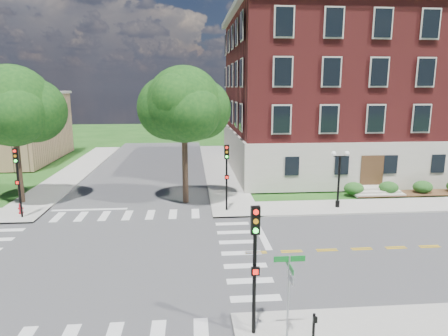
{
  "coord_description": "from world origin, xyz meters",
  "views": [
    {
      "loc": [
        4.51,
        -20.27,
        8.9
      ],
      "look_at": [
        6.91,
        7.78,
        3.2
      ],
      "focal_mm": 32.0,
      "sensor_mm": 36.0,
      "label": 1
    }
  ],
  "objects": [
    {
      "name": "twin_lamp_west",
      "position": [
        15.41,
        7.57,
        2.52
      ],
      "size": [
        1.36,
        0.36,
        4.23
      ],
      "color": "black",
      "rests_on": "ground"
    },
    {
      "name": "main_building",
      "position": [
        24.0,
        21.99,
        8.34
      ],
      "size": [
        30.6,
        22.4,
        16.5
      ],
      "color": "#B3AD9E",
      "rests_on": "ground"
    },
    {
      "name": "road_ew",
      "position": [
        0.0,
        0.0,
        0.01
      ],
      "size": [
        90.0,
        12.0,
        0.01
      ],
      "primitive_type": "cube",
      "color": "#3D3D3F",
      "rests_on": "ground"
    },
    {
      "name": "traffic_signal_se",
      "position": [
        6.7,
        -7.36,
        3.19
      ],
      "size": [
        0.32,
        0.35,
        4.8
      ],
      "color": "black",
      "rests_on": "ground"
    },
    {
      "name": "stop_bar_east",
      "position": [
        8.8,
        3.0,
        0.0
      ],
      "size": [
        0.4,
        5.5,
        0.0
      ],
      "primitive_type": "cube",
      "color": "silver",
      "rests_on": "ground"
    },
    {
      "name": "tree_c",
      "position": [
        -8.66,
        10.98,
        7.54
      ],
      "size": [
        6.08,
        6.08,
        10.48
      ],
      "color": "#322519",
      "rests_on": "ground"
    },
    {
      "name": "ground",
      "position": [
        0.0,
        0.0,
        0.0
      ],
      "size": [
        160.0,
        160.0,
        0.0
      ],
      "primitive_type": "plane",
      "color": "#184814",
      "rests_on": "ground"
    },
    {
      "name": "traffic_signal_nw",
      "position": [
        -7.13,
        7.1,
        3.19
      ],
      "size": [
        0.37,
        0.42,
        4.8
      ],
      "color": "black",
      "rests_on": "ground"
    },
    {
      "name": "fire_hydrant",
      "position": [
        -7.53,
        7.95,
        0.46
      ],
      "size": [
        0.35,
        0.35,
        0.75
      ],
      "color": "#AA0D16",
      "rests_on": "ground"
    },
    {
      "name": "road_ns",
      "position": [
        0.0,
        0.0,
        0.01
      ],
      "size": [
        12.0,
        90.0,
        0.01
      ],
      "primitive_type": "cube",
      "color": "#3D3D3F",
      "rests_on": "ground"
    },
    {
      "name": "tree_d",
      "position": [
        4.09,
        9.88,
        7.64
      ],
      "size": [
        5.71,
        5.71,
        10.39
      ],
      "color": "#322519",
      "rests_on": "ground"
    },
    {
      "name": "street_sign_pole",
      "position": [
        7.86,
        -7.71,
        2.31
      ],
      "size": [
        1.1,
        1.1,
        3.1
      ],
      "color": "gray",
      "rests_on": "ground"
    },
    {
      "name": "push_button_post",
      "position": [
        8.64,
        -8.26,
        0.8
      ],
      "size": [
        0.14,
        0.21,
        1.2
      ],
      "color": "black",
      "rests_on": "ground"
    },
    {
      "name": "crosswalk_east",
      "position": [
        7.2,
        0.0,
        0.0
      ],
      "size": [
        2.2,
        10.2,
        0.02
      ],
      "primitive_type": null,
      "color": "silver",
      "rests_on": "ground"
    },
    {
      "name": "traffic_signal_ne",
      "position": [
        7.08,
        7.51,
        3.19
      ],
      "size": [
        0.35,
        0.39,
        4.8
      ],
      "color": "black",
      "rests_on": "ground"
    },
    {
      "name": "sidewalk_ne",
      "position": [
        15.38,
        15.38,
        0.06
      ],
      "size": [
        34.0,
        34.0,
        0.12
      ],
      "color": "#9E9B93",
      "rests_on": "ground"
    }
  ]
}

